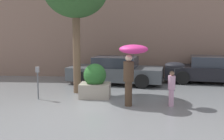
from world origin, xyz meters
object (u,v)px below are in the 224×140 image
object	(u,v)px
planter_box	(95,82)
person_adult	(132,59)
person_child	(174,73)
parked_car_near	(116,71)
parked_car_far	(212,70)
parking_meter	(38,76)

from	to	relation	value
planter_box	person_adult	xyz separation A→B (m)	(1.38, -1.09, 0.97)
person_child	parked_car_near	world-z (taller)	person_child
person_adult	person_child	distance (m)	1.44
planter_box	parked_car_far	size ratio (longest dim) A/B	0.27
planter_box	person_child	distance (m)	2.97
person_child	parked_car_far	bearing A→B (deg)	28.35
person_child	planter_box	bearing A→B (deg)	127.02
planter_box	person_adult	bearing A→B (deg)	-38.35
parked_car_near	parking_meter	size ratio (longest dim) A/B	3.87
person_child	parked_car_far	distance (m)	5.21
person_child	person_adult	bearing A→B (deg)	151.24
planter_box	parked_car_near	size ratio (longest dim) A/B	0.28
planter_box	person_adult	distance (m)	2.01
parked_car_far	planter_box	bearing A→B (deg)	133.78
person_adult	parking_meter	distance (m)	3.54
person_adult	parked_car_far	distance (m)	6.12
person_adult	parked_car_near	size ratio (longest dim) A/B	0.44
parked_car_far	parking_meter	bearing A→B (deg)	128.29
person_adult	parked_car_near	world-z (taller)	person_adult
planter_box	person_adult	world-z (taller)	person_adult
person_adult	parked_car_near	distance (m)	4.26
parked_car_near	parking_meter	world-z (taller)	parked_car_near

